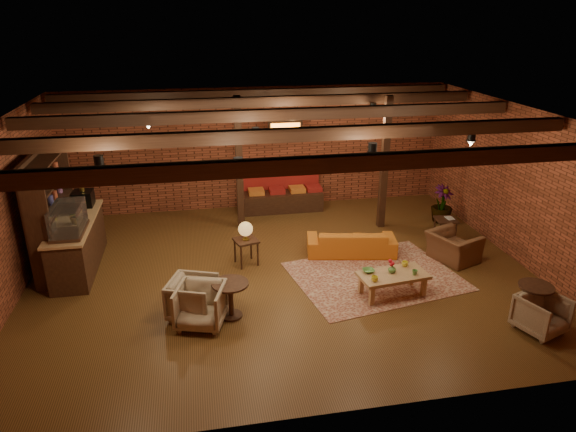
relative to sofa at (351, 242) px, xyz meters
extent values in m
plane|color=#3E280F|center=(-1.62, -0.63, -0.28)|extent=(10.00, 10.00, 0.00)
cube|color=black|center=(-1.62, -0.63, 2.92)|extent=(10.00, 8.00, 0.02)
cube|color=brown|center=(-1.62, 3.37, 1.32)|extent=(10.00, 0.02, 3.20)
cube|color=brown|center=(-1.62, -4.63, 1.32)|extent=(10.00, 0.02, 3.20)
cube|color=brown|center=(-6.62, -0.63, 1.32)|extent=(0.02, 8.00, 3.20)
cube|color=brown|center=(3.38, -0.63, 1.32)|extent=(0.02, 8.00, 3.20)
cylinder|color=black|center=(-1.62, 0.97, 2.57)|extent=(9.60, 0.12, 0.12)
cube|color=black|center=(-2.22, 1.97, 1.32)|extent=(0.16, 0.16, 3.20)
cube|color=black|center=(1.18, 1.37, 1.32)|extent=(0.16, 0.16, 3.20)
imported|color=#337F33|center=(-5.62, 0.57, 0.94)|extent=(0.35, 0.39, 0.30)
cube|color=orange|center=(-1.02, 2.47, 2.07)|extent=(0.86, 0.06, 0.30)
cube|color=maroon|center=(0.17, -1.11, -0.27)|extent=(3.56, 2.96, 0.01)
imported|color=#C3641B|center=(0.00, 0.00, 0.00)|extent=(2.02, 1.08, 0.56)
cube|color=#A2734B|center=(0.24, -1.85, 0.13)|extent=(1.35, 0.79, 0.06)
cube|color=#A2734B|center=(-0.26, -2.14, -0.09)|extent=(0.08, 0.08, 0.38)
cube|color=#A2734B|center=(0.79, -2.00, -0.09)|extent=(0.08, 0.08, 0.38)
cube|color=#A2734B|center=(-0.32, -1.69, -0.09)|extent=(0.08, 0.08, 0.38)
cube|color=#A2734B|center=(0.74, -1.56, -0.09)|extent=(0.08, 0.08, 0.38)
imported|color=yellow|center=(-0.20, -2.06, 0.21)|extent=(0.14, 0.14, 0.10)
imported|color=#4F843C|center=(0.61, -1.95, 0.21)|extent=(0.11, 0.11, 0.10)
imported|color=yellow|center=(0.57, -1.60, 0.21)|extent=(0.14, 0.14, 0.10)
imported|color=#4F843C|center=(-0.19, -1.69, 0.19)|extent=(0.25, 0.25, 0.06)
imported|color=#4F843C|center=(0.23, -1.80, 0.22)|extent=(0.13, 0.13, 0.12)
sphere|color=red|center=(0.23, -1.80, 0.36)|extent=(0.10, 0.10, 0.10)
cube|color=black|center=(-2.31, -0.09, 0.26)|extent=(0.56, 0.56, 0.04)
cylinder|color=black|center=(-2.31, -0.09, -0.02)|extent=(0.04, 0.04, 0.52)
cylinder|color=#A58E37|center=(-2.31, -0.09, 0.30)|extent=(0.15, 0.15, 0.02)
cylinder|color=#A58E37|center=(-2.31, -0.09, 0.37)|extent=(0.04, 0.04, 0.22)
sphere|color=gold|center=(-2.31, -0.09, 0.52)|extent=(0.30, 0.30, 0.30)
cylinder|color=black|center=(-2.79, -2.04, 0.36)|extent=(0.63, 0.63, 0.04)
cylinder|color=black|center=(-2.79, -2.04, 0.05)|extent=(0.09, 0.09, 0.62)
cylinder|color=black|center=(-2.79, -2.04, -0.26)|extent=(0.38, 0.38, 0.04)
imported|color=beige|center=(-3.43, -1.90, 0.11)|extent=(0.93, 0.96, 0.78)
imported|color=beige|center=(-3.31, -2.19, 0.12)|extent=(0.95, 0.92, 0.80)
imported|color=brown|center=(2.03, -0.71, 0.14)|extent=(0.92, 1.11, 0.83)
cube|color=black|center=(2.37, 0.33, 0.21)|extent=(0.51, 0.51, 0.04)
cylinder|color=black|center=(2.37, 0.33, -0.04)|extent=(0.04, 0.04, 0.47)
imported|color=black|center=(2.37, 0.33, 0.25)|extent=(0.20, 0.25, 0.02)
cylinder|color=black|center=(2.27, -3.10, 0.38)|extent=(0.58, 0.58, 0.04)
cylinder|color=black|center=(2.27, -3.10, 0.06)|extent=(0.09, 0.09, 0.64)
cylinder|color=black|center=(2.27, -3.10, -0.26)|extent=(0.35, 0.35, 0.04)
imported|color=beige|center=(2.22, -3.41, 0.07)|extent=(0.87, 0.84, 0.71)
imported|color=#4C7F4C|center=(2.78, 1.36, 1.14)|extent=(2.06, 2.06, 2.83)
camera|label=1|loc=(-3.21, -9.78, 4.67)|focal=32.00mm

